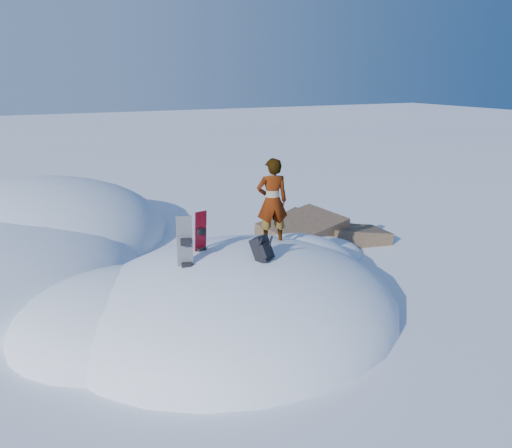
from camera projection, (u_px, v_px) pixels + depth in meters
name	position (u px, v px, depth m)	size (l,w,h in m)	color
ground	(238.00, 317.00, 10.39)	(120.00, 120.00, 0.00)	white
snow_mound	(226.00, 314.00, 10.53)	(8.00, 6.00, 3.00)	white
rock_outcrop	(312.00, 247.00, 14.54)	(4.68, 4.41, 1.68)	brown
snowboard_red	(201.00, 243.00, 9.98)	(0.28, 0.21, 1.35)	#BB0922
snowboard_dark	(186.00, 256.00, 9.31)	(0.31, 0.24, 1.57)	black
backpack	(262.00, 249.00, 9.49)	(0.51, 0.56, 0.57)	black
gear_pile	(119.00, 365.00, 8.49)	(0.81, 0.66, 0.21)	black
person	(272.00, 201.00, 10.61)	(0.68, 0.45, 1.86)	slate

